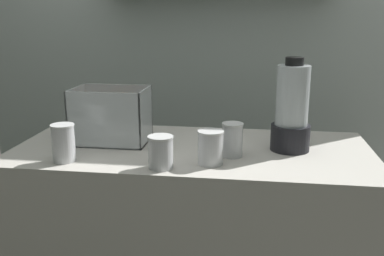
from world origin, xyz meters
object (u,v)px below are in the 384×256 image
carrot_display_bin (111,126)px  juice_cup_beet_right (232,141)px  juice_cup_carrot_middle (211,150)px  juice_cup_orange_far_left (64,145)px  blender_pitcher (292,112)px  juice_cup_pomegranate_left (161,154)px

carrot_display_bin → juice_cup_beet_right: carrot_display_bin is taller
juice_cup_carrot_middle → juice_cup_orange_far_left: bearing=-175.2°
juice_cup_beet_right → blender_pitcher: bearing=26.6°
juice_cup_carrot_middle → juice_cup_beet_right: (0.07, 0.10, 0.01)m
juice_cup_beet_right → juice_cup_pomegranate_left: bearing=-145.4°
blender_pitcher → juice_cup_carrot_middle: blender_pitcher is taller
carrot_display_bin → juice_cup_pomegranate_left: bearing=-46.7°
juice_cup_orange_far_left → juice_cup_beet_right: (0.59, 0.14, -0.00)m
juice_cup_pomegranate_left → juice_cup_carrot_middle: juice_cup_carrot_middle is taller
carrot_display_bin → blender_pitcher: (0.72, -0.01, 0.08)m
carrot_display_bin → juice_cup_orange_far_left: carrot_display_bin is taller
juice_cup_beet_right → juice_cup_carrot_middle: bearing=-126.6°
juice_cup_beet_right → carrot_display_bin: bearing=166.6°
juice_cup_pomegranate_left → juice_cup_carrot_middle: bearing=22.2°
juice_cup_orange_far_left → juice_cup_carrot_middle: juice_cup_orange_far_left is taller
carrot_display_bin → juice_cup_orange_far_left: bearing=-109.7°
blender_pitcher → carrot_display_bin: bearing=179.2°
juice_cup_carrot_middle → juice_cup_beet_right: 0.12m
blender_pitcher → juice_cup_beet_right: (-0.22, -0.11, -0.09)m
blender_pitcher → juice_cup_orange_far_left: 0.85m
juice_cup_carrot_middle → juice_cup_beet_right: size_ratio=0.96×
juice_cup_orange_far_left → juice_cup_carrot_middle: (0.52, 0.04, -0.01)m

